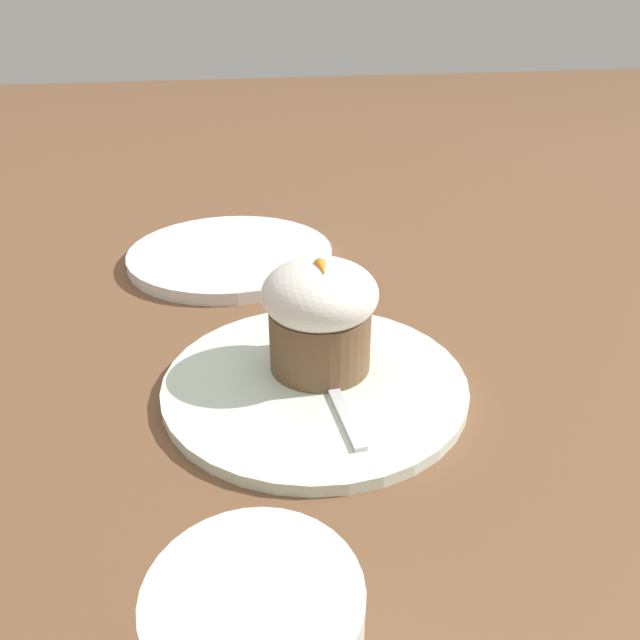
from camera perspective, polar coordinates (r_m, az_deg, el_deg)
name	(u,v)px	position (r m, az deg, el deg)	size (l,w,h in m)	color
ground_plane	(315,389)	(0.55, -0.46, -6.28)	(4.00, 4.00, 0.00)	brown
dessert_plate	(315,383)	(0.55, -0.46, -5.82)	(0.26, 0.26, 0.01)	silver
carrot_cake	(320,314)	(0.53, 0.00, 0.57)	(0.10, 0.10, 0.10)	brown
spoon	(331,384)	(0.53, 1.03, -5.86)	(0.12, 0.04, 0.01)	silver
side_plate	(231,255)	(0.80, -8.16, 5.90)	(0.26, 0.26, 0.02)	white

